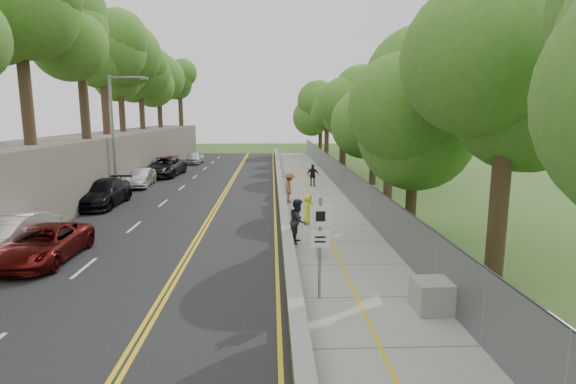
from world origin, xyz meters
TOP-DOWN VIEW (x-y plane):
  - ground at (0.00, 0.00)m, footprint 140.00×140.00m
  - road at (-5.40, 15.00)m, footprint 11.20×66.00m
  - sidewalk at (2.55, 15.00)m, footprint 4.20×66.00m
  - jersey_barrier at (0.25, 15.00)m, footprint 0.42×66.00m
  - rock_embankment at (-13.50, 15.00)m, footprint 5.00×66.00m
  - chainlink_fence at (4.65, 15.00)m, footprint 0.04×66.00m
  - trees_embankment at (-13.00, 15.00)m, footprint 6.40×66.00m
  - trees_fenceside at (7.00, 15.00)m, footprint 7.00×66.00m
  - streetlight at (-10.46, 14.00)m, footprint 2.52×0.22m
  - signpost at (1.05, -3.02)m, footprint 0.62×0.09m
  - construction_barrel at (3.00, 23.18)m, footprint 0.54×0.54m
  - concrete_block at (4.30, -3.99)m, footprint 1.37×1.05m
  - car_1 at (-10.60, 1.27)m, footprint 2.05×5.14m
  - car_2 at (-9.00, 0.88)m, footprint 2.21×4.77m
  - car_3 at (-10.60, 11.31)m, footprint 2.29×5.48m
  - car_4 at (-10.60, 19.21)m, footprint 1.73×4.27m
  - car_5 at (-10.43, 18.49)m, footprint 1.86×4.31m
  - car_6 at (-10.02, 24.49)m, footprint 3.19×6.19m
  - car_7 at (-10.60, 28.29)m, footprint 2.07×4.65m
  - car_8 at (-9.00, 34.68)m, footprint 1.76×4.10m
  - painter_0 at (1.45, 6.34)m, footprint 0.68×0.85m
  - painter_1 at (1.45, 1.00)m, footprint 0.60×0.75m
  - painter_2 at (0.75, 2.97)m, footprint 0.95×1.09m
  - painter_3 at (0.75, 12.00)m, footprint 0.74×1.23m
  - person_far at (2.80, 18.39)m, footprint 1.06×0.62m

SIDE VIEW (x-z plane):
  - ground at x=0.00m, z-range 0.00..0.00m
  - road at x=-5.40m, z-range 0.00..0.04m
  - sidewalk at x=2.55m, z-range 0.00..0.05m
  - jersey_barrier at x=0.25m, z-range 0.00..0.60m
  - construction_barrel at x=3.00m, z-range 0.05..0.93m
  - concrete_block at x=4.30m, z-range 0.05..0.94m
  - car_2 at x=-9.00m, z-range 0.04..1.36m
  - car_7 at x=-10.60m, z-range 0.04..1.37m
  - car_8 at x=-9.00m, z-range 0.04..1.42m
  - car_5 at x=-10.43m, z-range 0.04..1.42m
  - car_4 at x=-10.60m, z-range 0.04..1.49m
  - painter_0 at x=1.45m, z-range 0.05..1.57m
  - car_3 at x=-10.60m, z-range 0.04..1.62m
  - car_1 at x=-10.60m, z-range 0.04..1.70m
  - car_6 at x=-10.02m, z-range 0.04..1.71m
  - person_far at x=2.80m, z-range 0.05..1.74m
  - painter_1 at x=1.45m, z-range 0.05..1.85m
  - painter_3 at x=0.75m, z-range 0.05..1.92m
  - chainlink_fence at x=4.65m, z-range 0.00..2.00m
  - painter_2 at x=0.75m, z-range 0.05..1.97m
  - signpost at x=1.05m, z-range 0.41..3.51m
  - rock_embankment at x=-13.50m, z-range 0.00..4.00m
  - streetlight at x=-10.46m, z-range 0.64..8.64m
  - trees_fenceside at x=7.00m, z-range 0.00..14.00m
  - trees_embankment at x=-13.00m, z-range 4.00..17.00m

